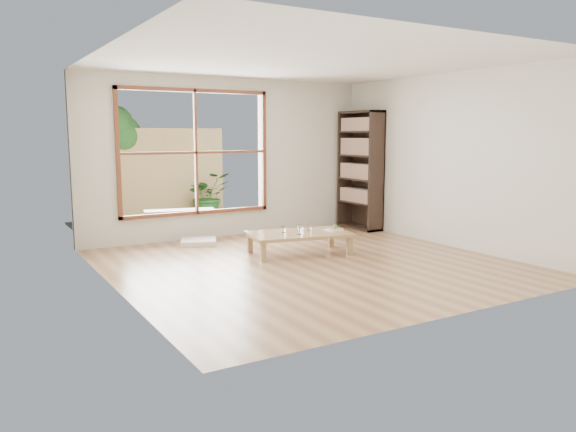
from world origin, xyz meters
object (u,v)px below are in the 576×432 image
Objects in this scene: food_tray at (334,229)px; garden_bench at (180,213)px; low_table at (299,235)px; bookshelf at (360,170)px.

food_tray is 0.22× the size of garden_bench.
bookshelf is (2.10, 1.32, 0.78)m from low_table.
low_table is 2.66m from garden_bench.
bookshelf reaches higher than low_table.
garden_bench is at bearing 120.28° from low_table.
bookshelf is 3.27m from garden_bench.
low_table is at bearing 161.10° from food_tray.
garden_bench reaches higher than low_table.
bookshelf is 1.69× the size of garden_bench.
low_table is at bearing -58.71° from garden_bench.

